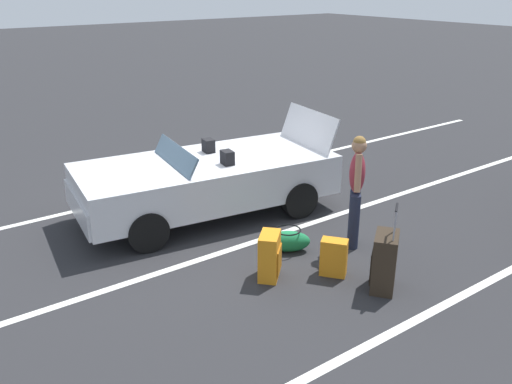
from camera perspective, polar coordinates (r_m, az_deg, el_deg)
ground_plane at (r=9.10m, az=-5.06°, el=-2.24°), size 80.00×80.00×0.00m
lot_line_near at (r=10.23m, az=-9.09°, el=0.31°), size 18.00×0.12×0.01m
lot_line_mid at (r=8.10m, az=-0.23°, el=-5.28°), size 18.00×0.12×0.01m
lot_line_far at (r=6.42m, az=14.42°, el=-13.95°), size 18.00×0.12×0.01m
convertible_car at (r=8.81m, az=-6.37°, el=1.04°), size 4.34×2.30×1.53m
suitcase_large_black at (r=6.98m, az=13.31°, el=-7.13°), size 0.55×0.51×1.13m
suitcase_medium_bright at (r=7.07m, az=1.45°, el=-6.74°), size 0.45×0.45×0.62m
suitcase_small_carryon at (r=7.23m, az=8.16°, el=-6.80°), size 0.37×0.39×0.50m
duffel_bag at (r=7.80m, az=3.35°, el=-5.12°), size 0.70×0.61×0.34m
traveler_person at (r=7.78m, az=10.48°, el=0.67°), size 0.48×0.50×1.65m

